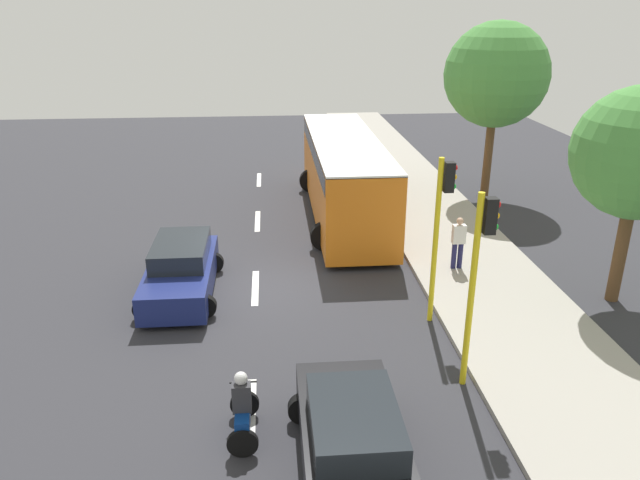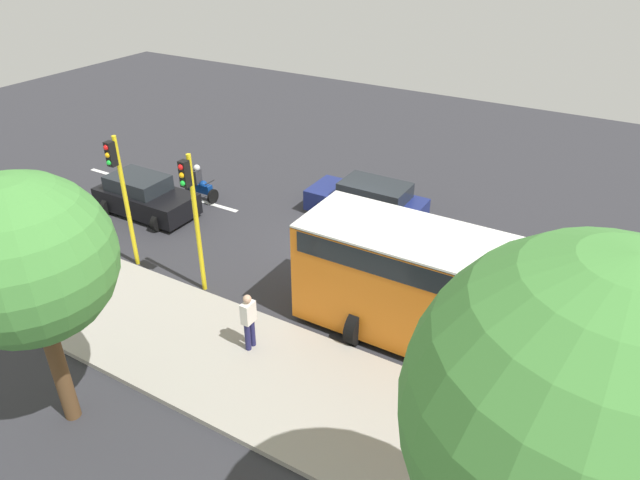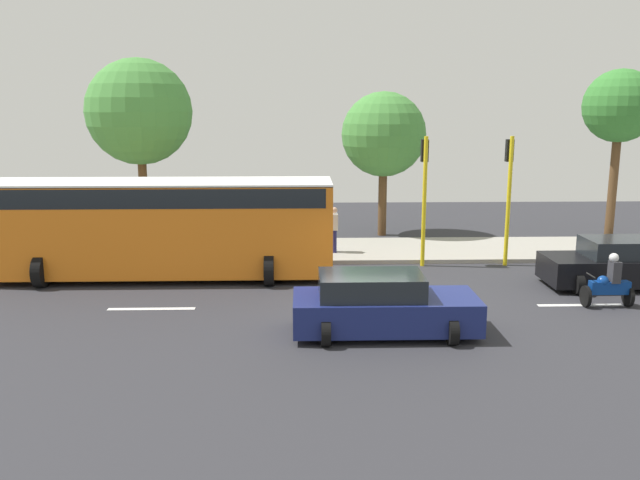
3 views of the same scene
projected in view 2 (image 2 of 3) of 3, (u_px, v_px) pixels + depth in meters
name	position (u px, v px, depth m)	size (l,w,h in m)	color
ground_plane	(344.00, 244.00, 20.29)	(40.00, 60.00, 0.10)	#2D2D33
sidewalk	(218.00, 355.00, 15.00)	(4.00, 60.00, 0.15)	#9E998E
lane_stripe_far_north	(110.00, 175.00, 25.53)	(0.20, 2.40, 0.01)	white
lane_stripe_north	(213.00, 205.00, 22.89)	(0.20, 2.40, 0.01)	white
lane_stripe_mid	(344.00, 242.00, 20.26)	(0.20, 2.40, 0.01)	white
lane_stripe_south	(513.00, 291.00, 17.63)	(0.20, 2.40, 0.01)	white
car_dark_blue	(368.00, 201.00, 21.55)	(2.26, 4.51, 1.52)	navy
car_black	(145.00, 197.00, 21.91)	(2.24, 4.02, 1.52)	black
city_bus	(505.00, 305.00, 13.96)	(3.20, 11.00, 3.16)	orange
motorcycle	(200.00, 185.00, 22.98)	(0.60, 1.30, 1.53)	black
pedestrian_near_signal	(249.00, 320.00, 14.71)	(0.40, 0.24, 1.69)	#1E1E4C
traffic_light_corner	(120.00, 185.00, 17.52)	(0.49, 0.24, 4.50)	yellow
traffic_light_midblock	(192.00, 207.00, 16.23)	(0.49, 0.24, 4.50)	yellow
street_tree_north	(26.00, 261.00, 11.14)	(3.56, 3.56, 6.10)	brown
street_tree_south	(586.00, 417.00, 6.46)	(4.32, 4.32, 7.42)	brown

